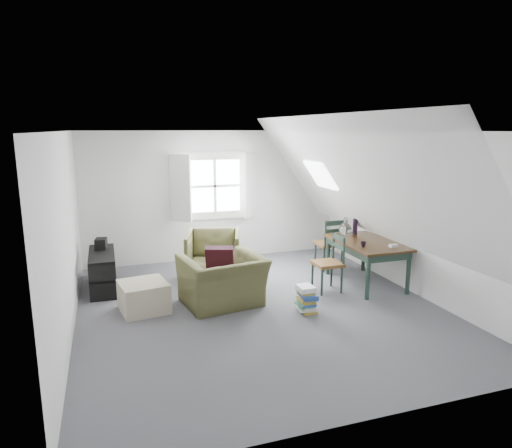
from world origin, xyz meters
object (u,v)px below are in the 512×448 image
object	(u,v)px
armchair_far	(214,278)
dining_chair_far	(330,243)
dining_chair_near	(329,262)
magazine_stack	(307,299)
ottoman	(144,297)
armchair_near	(223,304)
media_shelf	(103,273)
dining_table	(366,247)

from	to	relation	value
armchair_far	dining_chair_far	bearing A→B (deg)	12.72
dining_chair_far	dining_chair_near	bearing A→B (deg)	55.71
magazine_stack	armchair_far	bearing A→B (deg)	116.00
ottoman	armchair_near	bearing A→B (deg)	-6.47
armchair_far	dining_chair_near	size ratio (longest dim) A/B	1.01
media_shelf	magazine_stack	distance (m)	3.29
dining_table	dining_chair_far	size ratio (longest dim) A/B	1.54
dining_chair_far	magazine_stack	bearing A→B (deg)	47.51
armchair_far	dining_chair_far	size ratio (longest dim) A/B	0.96
media_shelf	dining_table	bearing A→B (deg)	-16.17
dining_chair_near	magazine_stack	bearing A→B (deg)	-39.18
dining_table	ottoman	bearing A→B (deg)	177.47
dining_table	dining_chair_far	bearing A→B (deg)	98.80
armchair_far	dining_table	xyz separation A→B (m)	(2.33, -1.07, 0.63)
media_shelf	armchair_far	bearing A→B (deg)	-1.69
dining_chair_far	dining_chair_near	distance (m)	1.16
armchair_near	dining_table	xyz separation A→B (m)	(2.48, 0.16, 0.63)
armchair_far	dining_chair_far	distance (m)	2.20
armchair_far	magazine_stack	size ratio (longest dim) A/B	2.42
armchair_far	dining_table	size ratio (longest dim) A/B	0.63
armchair_near	magazine_stack	size ratio (longest dim) A/B	2.98
armchair_near	media_shelf	world-z (taller)	media_shelf
armchair_near	dining_chair_near	xyz separation A→B (m)	(1.75, 0.05, 0.47)
armchair_far	dining_chair_near	bearing A→B (deg)	-19.60
magazine_stack	dining_chair_near	bearing A→B (deg)	44.32
dining_table	dining_chair_near	distance (m)	0.76
armchair_near	dining_chair_far	world-z (taller)	dining_chair_far
armchair_far	ottoman	bearing A→B (deg)	-122.19
dining_table	magazine_stack	size ratio (longest dim) A/B	3.85
armchair_near	armchair_far	xyz separation A→B (m)	(0.15, 1.23, 0.00)
armchair_far	magazine_stack	world-z (taller)	armchair_far
dining_table	media_shelf	size ratio (longest dim) A/B	1.23
dining_chair_near	magazine_stack	world-z (taller)	dining_chair_near
ottoman	dining_table	world-z (taller)	dining_table
armchair_far	ottoman	world-z (taller)	ottoman
dining_chair_far	magazine_stack	distance (m)	2.13
armchair_far	media_shelf	size ratio (longest dim) A/B	0.78
armchair_near	ottoman	size ratio (longest dim) A/B	1.79
armchair_near	dining_table	size ratio (longest dim) A/B	0.77
dining_table	magazine_stack	bearing A→B (deg)	-154.01
ottoman	magazine_stack	distance (m)	2.30
ottoman	dining_chair_near	bearing A→B (deg)	-1.60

